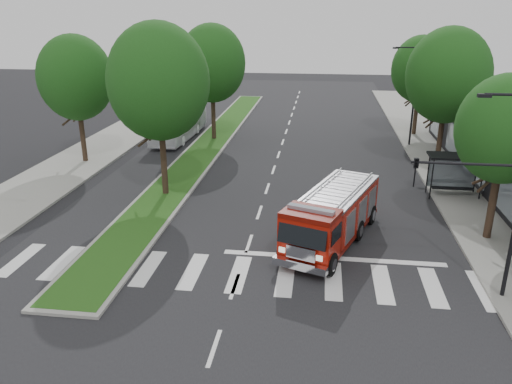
{
  "coord_description": "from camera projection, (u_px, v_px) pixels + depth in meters",
  "views": [
    {
      "loc": [
        3.21,
        -21.52,
        10.58
      ],
      "look_at": [
        0.03,
        2.38,
        1.8
      ],
      "focal_mm": 35.0,
      "sensor_mm": 36.0,
      "label": 1
    }
  ],
  "objects": [
    {
      "name": "ground",
      "position": [
        249.0,
        244.0,
        24.06
      ],
      "size": [
        140.0,
        140.0,
        0.0
      ],
      "primitive_type": "plane",
      "color": "black",
      "rests_on": "ground"
    },
    {
      "name": "sidewalk_right",
      "position": [
        465.0,
        186.0,
        31.8
      ],
      "size": [
        5.0,
        80.0,
        0.15
      ],
      "primitive_type": "cube",
      "color": "gray",
      "rests_on": "ground"
    },
    {
      "name": "sidewalk_left",
      "position": [
        66.0,
        169.0,
        35.15
      ],
      "size": [
        5.0,
        80.0,
        0.15
      ],
      "primitive_type": "cube",
      "color": "gray",
      "rests_on": "ground"
    },
    {
      "name": "median",
      "position": [
        209.0,
        145.0,
        41.55
      ],
      "size": [
        3.0,
        50.0,
        0.15
      ],
      "color": "gray",
      "rests_on": "ground"
    },
    {
      "name": "bus_shelter",
      "position": [
        455.0,
        164.0,
        29.57
      ],
      "size": [
        3.2,
        1.6,
        2.61
      ],
      "color": "black",
      "rests_on": "ground"
    },
    {
      "name": "tree_right_near",
      "position": [
        505.0,
        130.0,
        22.62
      ],
      "size": [
        4.4,
        4.4,
        8.05
      ],
      "color": "black",
      "rests_on": "ground"
    },
    {
      "name": "tree_right_mid",
      "position": [
        448.0,
        76.0,
        33.46
      ],
      "size": [
        5.6,
        5.6,
        9.72
      ],
      "color": "black",
      "rests_on": "ground"
    },
    {
      "name": "tree_right_far",
      "position": [
        421.0,
        69.0,
        43.0
      ],
      "size": [
        5.0,
        5.0,
        8.73
      ],
      "color": "black",
      "rests_on": "ground"
    },
    {
      "name": "tree_median_near",
      "position": [
        158.0,
        82.0,
        28.07
      ],
      "size": [
        5.8,
        5.8,
        10.16
      ],
      "color": "black",
      "rests_on": "ground"
    },
    {
      "name": "tree_median_far",
      "position": [
        212.0,
        63.0,
        41.22
      ],
      "size": [
        5.6,
        5.6,
        9.72
      ],
      "color": "black",
      "rests_on": "ground"
    },
    {
      "name": "tree_left_mid",
      "position": [
        76.0,
        78.0,
        34.87
      ],
      "size": [
        5.2,
        5.2,
        9.16
      ],
      "color": "black",
      "rests_on": "ground"
    },
    {
      "name": "streetlight_right_near",
      "position": [
        497.0,
        185.0,
        18.02
      ],
      "size": [
        4.08,
        0.22,
        8.0
      ],
      "color": "black",
      "rests_on": "ground"
    },
    {
      "name": "streetlight_right_far",
      "position": [
        413.0,
        92.0,
        39.88
      ],
      "size": [
        2.11,
        0.2,
        8.0
      ],
      "color": "black",
      "rests_on": "ground"
    },
    {
      "name": "fire_engine",
      "position": [
        332.0,
        216.0,
        23.82
      ],
      "size": [
        5.02,
        8.37,
        2.79
      ],
      "rotation": [
        0.0,
        0.0,
        -0.35
      ],
      "color": "#660D05",
      "rests_on": "ground"
    },
    {
      "name": "city_bus",
      "position": [
        179.0,
        123.0,
        43.59
      ],
      "size": [
        2.55,
        9.9,
        2.74
      ],
      "primitive_type": "imported",
      "rotation": [
        0.0,
        0.0,
        -0.03
      ],
      "color": "silver",
      "rests_on": "ground"
    }
  ]
}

